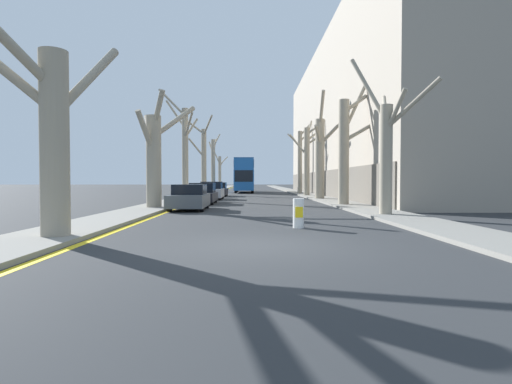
# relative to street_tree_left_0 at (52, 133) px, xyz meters

# --- Properties ---
(ground_plane) EXTENTS (300.00, 300.00, 0.00)m
(ground_plane) POSITION_rel_street_tree_left_0_xyz_m (5.42, -0.97, -2.78)
(ground_plane) COLOR #2B2D30
(sidewalk_left) EXTENTS (2.27, 120.00, 0.12)m
(sidewalk_left) POSITION_rel_street_tree_left_0_xyz_m (-0.33, 49.03, -2.72)
(sidewalk_left) COLOR gray
(sidewalk_left) RESTS_ON ground
(sidewalk_right) EXTENTS (2.27, 120.00, 0.12)m
(sidewalk_right) POSITION_rel_street_tree_left_0_xyz_m (11.16, 49.03, -2.72)
(sidewalk_right) COLOR gray
(sidewalk_right) RESTS_ON ground
(building_facade_right) EXTENTS (10.08, 47.56, 15.76)m
(building_facade_right) POSITION_rel_street_tree_left_0_xyz_m (17.29, 32.35, 5.09)
(building_facade_right) COLOR #9E9384
(building_facade_right) RESTS_ON ground
(kerb_line_stripe) EXTENTS (0.24, 120.00, 0.01)m
(kerb_line_stripe) POSITION_rel_street_tree_left_0_xyz_m (0.99, 49.03, -2.77)
(kerb_line_stripe) COLOR yellow
(kerb_line_stripe) RESTS_ON ground
(street_tree_left_0) EXTENTS (3.35, 3.70, 5.59)m
(street_tree_left_0) POSITION_rel_street_tree_left_0_xyz_m (0.00, 0.00, 0.00)
(street_tree_left_0) COLOR gray
(street_tree_left_0) RESTS_ON ground
(street_tree_left_1) EXTENTS (3.21, 4.36, 6.31)m
(street_tree_left_1) POSITION_rel_street_tree_left_0_xyz_m (-0.08, 11.39, 0.23)
(street_tree_left_1) COLOR gray
(street_tree_left_1) RESTS_ON ground
(street_tree_left_2) EXTENTS (3.45, 3.90, 9.23)m
(street_tree_left_2) POSITION_rel_street_tree_left_0_xyz_m (-0.20, 21.78, 1.42)
(street_tree_left_2) COLOR gray
(street_tree_left_2) RESTS_ON ground
(street_tree_left_3) EXTENTS (3.37, 3.03, 8.32)m
(street_tree_left_3) POSITION_rel_street_tree_left_0_xyz_m (-0.01, 33.25, 1.21)
(street_tree_left_3) COLOR gray
(street_tree_left_3) RESTS_ON ground
(street_tree_left_4) EXTENTS (1.72, 1.94, 8.10)m
(street_tree_left_4) POSITION_rel_street_tree_left_0_xyz_m (0.00, 44.67, 1.16)
(street_tree_left_4) COLOR gray
(street_tree_left_4) RESTS_ON ground
(street_tree_left_5) EXTENTS (2.42, 2.47, 6.85)m
(street_tree_left_5) POSITION_rel_street_tree_left_0_xyz_m (0.09, 55.12, 0.29)
(street_tree_left_5) COLOR gray
(street_tree_left_5) RESTS_ON ground
(street_tree_right_0) EXTENTS (2.85, 4.64, 7.10)m
(street_tree_right_0) POSITION_rel_street_tree_left_0_xyz_m (10.96, 6.63, 0.19)
(street_tree_right_0) COLOR gray
(street_tree_right_0) RESTS_ON ground
(street_tree_right_1) EXTENTS (2.24, 1.06, 7.50)m
(street_tree_right_1) POSITION_rel_street_tree_left_0_xyz_m (10.89, 13.78, 0.74)
(street_tree_right_1) COLOR gray
(street_tree_right_1) RESTS_ON ground
(street_tree_right_2) EXTENTS (2.74, 2.36, 8.43)m
(street_tree_right_2) POSITION_rel_street_tree_left_0_xyz_m (10.74, 21.49, 0.83)
(street_tree_right_2) COLOR gray
(street_tree_right_2) RESTS_ON ground
(street_tree_right_3) EXTENTS (4.64, 4.33, 7.89)m
(street_tree_right_3) POSITION_rel_street_tree_left_0_xyz_m (10.81, 28.92, 1.20)
(street_tree_right_3) COLOR gray
(street_tree_right_3) RESTS_ON ground
(street_tree_right_4) EXTENTS (3.14, 1.94, 8.82)m
(street_tree_right_4) POSITION_rel_street_tree_left_0_xyz_m (10.97, 36.46, 1.26)
(street_tree_right_4) COLOR gray
(street_tree_right_4) RESTS_ON ground
(double_decker_bus) EXTENTS (2.44, 10.49, 4.33)m
(double_decker_bus) POSITION_rel_street_tree_left_0_xyz_m (4.33, 42.02, -0.32)
(double_decker_bus) COLOR #19519E
(double_decker_bus) RESTS_ON ground
(parked_car_0) EXTENTS (1.83, 3.91, 1.35)m
(parked_car_0) POSITION_rel_street_tree_left_0_xyz_m (1.89, 10.69, -2.13)
(parked_car_0) COLOR #4C5156
(parked_car_0) RESTS_ON ground
(parked_car_1) EXTENTS (1.76, 4.29, 1.40)m
(parked_car_1) POSITION_rel_street_tree_left_0_xyz_m (1.89, 16.45, -2.12)
(parked_car_1) COLOR black
(parked_car_1) RESTS_ON ground
(parked_car_2) EXTENTS (1.86, 4.17, 1.46)m
(parked_car_2) POSITION_rel_street_tree_left_0_xyz_m (1.89, 22.77, -2.09)
(parked_car_2) COLOR #9EA3AD
(parked_car_2) RESTS_ON ground
(parked_car_3) EXTENTS (1.80, 4.25, 1.37)m
(parked_car_3) POSITION_rel_street_tree_left_0_xyz_m (1.89, 29.23, -2.13)
(parked_car_3) COLOR black
(parked_car_3) RESTS_ON ground
(traffic_bollard) EXTENTS (0.36, 0.37, 0.96)m
(traffic_bollard) POSITION_rel_street_tree_left_0_xyz_m (6.69, 2.56, -2.30)
(traffic_bollard) COLOR white
(traffic_bollard) RESTS_ON ground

